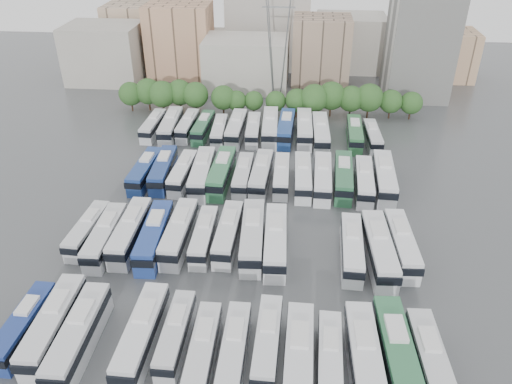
# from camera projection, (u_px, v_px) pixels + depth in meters

# --- Properties ---
(ground) EXTENTS (220.00, 220.00, 0.00)m
(ground) POSITION_uv_depth(u_px,v_px,m) (244.00, 226.00, 72.84)
(ground) COLOR #424447
(ground) RESTS_ON ground
(tree_line) EXTENTS (65.35, 7.63, 7.66)m
(tree_line) POSITION_uv_depth(u_px,v_px,m) (265.00, 97.00, 106.61)
(tree_line) COLOR black
(tree_line) RESTS_ON ground
(city_buildings) EXTENTS (102.00, 35.00, 20.00)m
(city_buildings) POSITION_uv_depth(u_px,v_px,m) (246.00, 43.00, 130.57)
(city_buildings) COLOR #9E998E
(city_buildings) RESTS_ON ground
(apartment_tower) EXTENTS (14.00, 14.00, 26.00)m
(apartment_tower) POSITION_uv_depth(u_px,v_px,m) (421.00, 40.00, 112.93)
(apartment_tower) COLOR silver
(apartment_tower) RESTS_ON ground
(electricity_pylon) EXTENTS (9.00, 6.91, 33.83)m
(electricity_pylon) POSITION_uv_depth(u_px,v_px,m) (278.00, 19.00, 105.63)
(electricity_pylon) COLOR slate
(electricity_pylon) RESTS_ON ground
(bus_r0_s0) EXTENTS (2.74, 11.28, 3.52)m
(bus_r0_s0) POSITION_uv_depth(u_px,v_px,m) (24.00, 325.00, 53.87)
(bus_r0_s0) COLOR navy
(bus_r0_s0) RESTS_ON ground
(bus_r0_s1) EXTENTS (3.11, 12.98, 4.05)m
(bus_r0_s1) POSITION_uv_depth(u_px,v_px,m) (54.00, 324.00, 53.65)
(bus_r0_s1) COLOR silver
(bus_r0_s1) RESTS_ON ground
(bus_r0_s2) EXTENTS (2.96, 13.04, 4.08)m
(bus_r0_s2) POSITION_uv_depth(u_px,v_px,m) (79.00, 335.00, 52.31)
(bus_r0_s2) COLOR silver
(bus_r0_s2) RESTS_ON ground
(bus_r0_s4) EXTENTS (2.99, 12.76, 3.99)m
(bus_r0_s4) POSITION_uv_depth(u_px,v_px,m) (142.00, 334.00, 52.53)
(bus_r0_s4) COLOR silver
(bus_r0_s4) RESTS_ON ground
(bus_r0_s5) EXTENTS (2.43, 10.85, 3.40)m
(bus_r0_s5) POSITION_uv_depth(u_px,v_px,m) (176.00, 334.00, 52.88)
(bus_r0_s5) COLOR silver
(bus_r0_s5) RESTS_ON ground
(bus_r0_s6) EXTENTS (2.54, 11.27, 3.53)m
(bus_r0_s6) POSITION_uv_depth(u_px,v_px,m) (203.00, 350.00, 50.95)
(bus_r0_s6) COLOR silver
(bus_r0_s6) RESTS_ON ground
(bus_r0_s7) EXTENTS (2.49, 11.30, 3.54)m
(bus_r0_s7) POSITION_uv_depth(u_px,v_px,m) (234.00, 350.00, 50.95)
(bus_r0_s7) COLOR silver
(bus_r0_s7) RESTS_ON ground
(bus_r0_s8) EXTENTS (2.70, 11.37, 3.55)m
(bus_r0_s8) POSITION_uv_depth(u_px,v_px,m) (267.00, 342.00, 51.86)
(bus_r0_s8) COLOR silver
(bus_r0_s8) RESTS_ON ground
(bus_r0_s9) EXTENTS (3.06, 13.09, 4.09)m
(bus_r0_s9) POSITION_uv_depth(u_px,v_px,m) (299.00, 360.00, 49.52)
(bus_r0_s9) COLOR silver
(bus_r0_s9) RESTS_ON ground
(bus_r0_s10) EXTENTS (2.77, 11.18, 3.49)m
(bus_r0_s10) POSITION_uv_depth(u_px,v_px,m) (330.00, 360.00, 49.90)
(bus_r0_s10) COLOR silver
(bus_r0_s10) RESTS_ON ground
(bus_r0_s11) EXTENTS (3.32, 13.48, 4.21)m
(bus_r0_s11) POSITION_uv_depth(u_px,v_px,m) (364.00, 361.00, 49.38)
(bus_r0_s11) COLOR silver
(bus_r0_s11) RESTS_ON ground
(bus_r0_s12) EXTENTS (3.59, 13.69, 4.26)m
(bus_r0_s12) POSITION_uv_depth(u_px,v_px,m) (397.00, 355.00, 50.01)
(bus_r0_s12) COLOR #2E6D44
(bus_r0_s12) RESTS_ON ground
(bus_r0_s13) EXTENTS (3.17, 12.38, 3.85)m
(bus_r0_s13) POSITION_uv_depth(u_px,v_px,m) (430.00, 363.00, 49.33)
(bus_r0_s13) COLOR silver
(bus_r0_s13) RESTS_ON ground
(bus_r1_s0) EXTENTS (2.95, 11.27, 3.50)m
(bus_r1_s0) POSITION_uv_depth(u_px,v_px,m) (88.00, 230.00, 69.05)
(bus_r1_s0) COLOR silver
(bus_r1_s0) RESTS_ON ground
(bus_r1_s1) EXTENTS (2.94, 12.41, 3.88)m
(bus_r1_s1) POSITION_uv_depth(u_px,v_px,m) (106.00, 236.00, 67.47)
(bus_r1_s1) COLOR silver
(bus_r1_s1) RESTS_ON ground
(bus_r1_s2) EXTENTS (2.86, 12.98, 4.07)m
(bus_r1_s2) POSITION_uv_depth(u_px,v_px,m) (130.00, 231.00, 68.24)
(bus_r1_s2) COLOR silver
(bus_r1_s2) RESTS_ON ground
(bus_r1_s3) EXTENTS (3.39, 13.28, 4.13)m
(bus_r1_s3) POSITION_uv_depth(u_px,v_px,m) (154.00, 236.00, 67.33)
(bus_r1_s3) COLOR navy
(bus_r1_s3) RESTS_ON ground
(bus_r1_s4) EXTENTS (3.01, 12.92, 4.04)m
(bus_r1_s4) POSITION_uv_depth(u_px,v_px,m) (179.00, 232.00, 68.07)
(bus_r1_s4) COLOR silver
(bus_r1_s4) RESTS_ON ground
(bus_r1_s5) EXTENTS (2.57, 11.29, 3.54)m
(bus_r1_s5) POSITION_uv_depth(u_px,v_px,m) (204.00, 236.00, 67.75)
(bus_r1_s5) COLOR silver
(bus_r1_s5) RESTS_ON ground
(bus_r1_s6) EXTENTS (2.96, 12.27, 3.83)m
(bus_r1_s6) POSITION_uv_depth(u_px,v_px,m) (228.00, 233.00, 68.11)
(bus_r1_s6) COLOR silver
(bus_r1_s6) RESTS_ON ground
(bus_r1_s7) EXTENTS (3.59, 13.66, 4.25)m
(bus_r1_s7) POSITION_uv_depth(u_px,v_px,m) (252.00, 236.00, 67.26)
(bus_r1_s7) COLOR silver
(bus_r1_s7) RESTS_ON ground
(bus_r1_s8) EXTENTS (3.40, 13.50, 4.20)m
(bus_r1_s8) POSITION_uv_depth(u_px,v_px,m) (276.00, 240.00, 66.37)
(bus_r1_s8) COLOR silver
(bus_r1_s8) RESTS_ON ground
(bus_r1_s11) EXTENTS (3.13, 12.42, 3.87)m
(bus_r1_s11) POSITION_uv_depth(u_px,v_px,m) (352.00, 248.00, 65.25)
(bus_r1_s11) COLOR white
(bus_r1_s11) RESTS_ON ground
(bus_r1_s12) EXTENTS (3.64, 13.78, 4.28)m
(bus_r1_s12) POSITION_uv_depth(u_px,v_px,m) (379.00, 249.00, 64.67)
(bus_r1_s12) COLOR silver
(bus_r1_s12) RESTS_ON ground
(bus_r1_s13) EXTENTS (3.29, 12.69, 3.95)m
(bus_r1_s13) POSITION_uv_depth(u_px,v_px,m) (401.00, 244.00, 65.88)
(bus_r1_s13) COLOR white
(bus_r1_s13) RESTS_ON ground
(bus_r2_s1) EXTENTS (3.14, 12.28, 3.82)m
(bus_r2_s1) POSITION_uv_depth(u_px,v_px,m) (145.00, 170.00, 83.37)
(bus_r2_s1) COLOR navy
(bus_r2_s1) RESTS_ON ground
(bus_r2_s2) EXTENTS (3.28, 12.59, 3.92)m
(bus_r2_s2) POSITION_uv_depth(u_px,v_px,m) (163.00, 169.00, 83.59)
(bus_r2_s2) COLOR navy
(bus_r2_s2) RESTS_ON ground
(bus_r2_s3) EXTENTS (3.04, 11.75, 3.66)m
(bus_r2_s3) POSITION_uv_depth(u_px,v_px,m) (183.00, 173.00, 82.91)
(bus_r2_s3) COLOR silver
(bus_r2_s3) RESTS_ON ground
(bus_r2_s4) EXTENTS (3.39, 13.52, 4.21)m
(bus_r2_s4) POSITION_uv_depth(u_px,v_px,m) (202.00, 173.00, 82.21)
(bus_r2_s4) COLOR silver
(bus_r2_s4) RESTS_ON ground
(bus_r2_s5) EXTENTS (3.38, 13.44, 4.19)m
(bus_r2_s5) POSITION_uv_depth(u_px,v_px,m) (222.00, 172.00, 82.48)
(bus_r2_s5) COLOR #317348
(bus_r2_s5) RESTS_ON ground
(bus_r2_s6) EXTENTS (2.60, 11.50, 3.60)m
(bus_r2_s6) POSITION_uv_depth(u_px,v_px,m) (243.00, 175.00, 82.23)
(bus_r2_s6) COLOR silver
(bus_r2_s6) RESTS_ON ground
(bus_r2_s7) EXTENTS (3.32, 12.74, 3.96)m
(bus_r2_s7) POSITION_uv_depth(u_px,v_px,m) (261.00, 174.00, 82.15)
(bus_r2_s7) COLOR silver
(bus_r2_s7) RESTS_ON ground
(bus_r2_s8) EXTENTS (2.65, 11.44, 3.58)m
(bus_r2_s8) POSITION_uv_depth(u_px,v_px,m) (281.00, 175.00, 82.22)
(bus_r2_s8) COLOR white
(bus_r2_s8) RESTS_ON ground
(bus_r2_s9) EXTENTS (2.98, 12.45, 3.89)m
(bus_r2_s9) POSITION_uv_depth(u_px,v_px,m) (303.00, 176.00, 81.56)
(bus_r2_s9) COLOR silver
(bus_r2_s9) RESTS_ON ground
(bus_r2_s10) EXTENTS (3.12, 12.90, 4.03)m
(bus_r2_s10) POSITION_uv_depth(u_px,v_px,m) (323.00, 178.00, 81.07)
(bus_r2_s10) COLOR silver
(bus_r2_s10) RESTS_ON ground
(bus_r2_s11) EXTENTS (3.47, 13.11, 4.08)m
(bus_r2_s11) POSITION_uv_depth(u_px,v_px,m) (343.00, 177.00, 81.34)
(bus_r2_s11) COLOR #2A633F
(bus_r2_s11) RESTS_ON ground
(bus_r2_s12) EXTENTS (3.34, 12.50, 3.88)m
(bus_r2_s12) POSITION_uv_depth(u_px,v_px,m) (364.00, 181.00, 80.28)
(bus_r2_s12) COLOR white
(bus_r2_s12) RESTS_ON ground
(bus_r2_s13) EXTENTS (3.59, 13.79, 4.29)m
(bus_r2_s13) POSITION_uv_depth(u_px,v_px,m) (384.00, 177.00, 80.88)
(bus_r2_s13) COLOR white
(bus_r2_s13) RESTS_ON ground
(bus_r3_s0) EXTENTS (2.84, 11.49, 3.58)m
(bus_r3_s0) POSITION_uv_depth(u_px,v_px,m) (153.00, 126.00, 99.63)
(bus_r3_s0) COLOR silver
(bus_r3_s0) RESTS_ON ground
(bus_r3_s1) EXTENTS (3.37, 13.13, 4.09)m
(bus_r3_s1) POSITION_uv_depth(u_px,v_px,m) (171.00, 126.00, 98.90)
(bus_r3_s1) COLOR silver
(bus_r3_s1) RESTS_ON ground
(bus_r3_s2) EXTENTS (2.88, 11.54, 3.60)m
(bus_r3_s2) POSITION_uv_depth(u_px,v_px,m) (188.00, 126.00, 99.61)
(bus_r3_s2) COLOR silver
(bus_r3_s2) RESTS_ON ground
(bus_r3_s3) EXTENTS (3.06, 11.61, 3.61)m
(bus_r3_s3) POSITION_uv_depth(u_px,v_px,m) (203.00, 127.00, 98.91)
(bus_r3_s3) COLOR #2A623F
(bus_r3_s3) RESTS_ON ground
(bus_r3_s4) EXTENTS (2.88, 11.19, 3.48)m
(bus_r3_s4) POSITION_uv_depth(u_px,v_px,m) (219.00, 131.00, 97.54)
(bus_r3_s4) COLOR silver
(bus_r3_s4) RESTS_ON ground
(bus_r3_s5) EXTENTS (3.11, 12.88, 4.02)m
(bus_r3_s5) POSITION_uv_depth(u_px,v_px,m) (236.00, 128.00, 98.03)
(bus_r3_s5) COLOR silver
(bus_r3_s5) RESTS_ON ground
(bus_r3_s6) EXTENTS (2.92, 11.64, 3.63)m
(bus_r3_s6) POSITION_uv_depth(u_px,v_px,m) (253.00, 130.00, 97.91)
(bus_r3_s6) COLOR silver
(bus_r3_s6) RESTS_ON ground
(bus_r3_s7) EXTENTS (3.45, 13.69, 4.26)m
(bus_r3_s7) POSITION_uv_depth(u_px,v_px,m) (270.00, 127.00, 98.22)
(bus_r3_s7) COLOR silver
(bus_r3_s7) RESTS_ON ground
(bus_r3_s8) EXTENTS (3.39, 13.26, 4.13)m
(bus_r3_s8) POSITION_uv_depth(u_px,v_px,m) (286.00, 128.00, 97.89)
(bus_r3_s8) COLOR navy
(bus_r3_s8) RESTS_ON ground
(bus_r3_s9) EXTENTS (3.20, 13.50, 4.22)m
(bus_r3_s9) POSITION_uv_depth(u_px,v_px,m) (304.00, 128.00, 97.71)
(bus_r3_s9) COLOR silver
(bus_r3_s9) RESTS_ON ground
(bus_r3_s10) EXTENTS (3.30, 13.64, 4.26)m
(bus_r3_s10) POSITION_uv_depth(u_px,v_px,m) (321.00, 133.00, 95.83)
(bus_r3_s10) COLOR silver
(bus_r3_s10) RESTS_ON ground
(bus_r3_s12) EXTENTS (3.03, 12.39, 3.86)m
(bus_r3_s12) POSITION_uv_depth(u_px,v_px,m) (355.00, 134.00, 96.00)
(bus_r3_s12) COLOR #2D693B
(bus_r3_s12) RESTS_ON ground
(bus_r3_s13) EXTENTS (2.86, 11.17, 3.48)m
(bus_r3_s13) POSITION_uv_depth(u_px,v_px,m) (373.00, 136.00, 95.38)
(bus_r3_s13) COLOR silver
(bus_r3_s13) RESTS_ON ground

